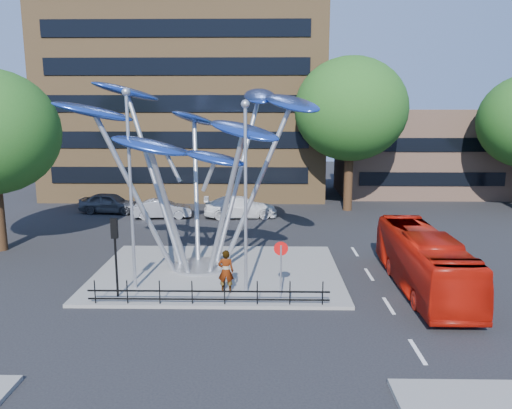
{
  "coord_description": "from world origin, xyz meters",
  "views": [
    {
      "loc": [
        1.31,
        -17.71,
        8.09
      ],
      "look_at": [
        0.92,
        4.0,
        3.9
      ],
      "focal_mm": 35.0,
      "sensor_mm": 36.0,
      "label": 1
    }
  ],
  "objects_px": {
    "tree_right": "(351,109)",
    "street_lamp_left": "(130,173)",
    "pedestrian": "(226,271)",
    "parked_car_mid": "(163,209)",
    "leaf_sculpture": "(196,134)",
    "street_lamp_right": "(246,181)",
    "red_bus": "(423,261)",
    "traffic_light_island": "(115,241)",
    "parked_car_right": "(240,207)",
    "no_entry_sign_island": "(281,260)",
    "parked_car_left": "(110,203)"
  },
  "relations": [
    {
      "from": "tree_right",
      "to": "street_lamp_left",
      "type": "bearing_deg",
      "value": -124.05
    },
    {
      "from": "pedestrian",
      "to": "parked_car_mid",
      "type": "bearing_deg",
      "value": -68.45
    },
    {
      "from": "leaf_sculpture",
      "to": "parked_car_mid",
      "type": "xyz_separation_m",
      "value": [
        -4.28,
        12.08,
        -6.17
      ]
    },
    {
      "from": "street_lamp_right",
      "to": "red_bus",
      "type": "relative_size",
      "value": 0.87
    },
    {
      "from": "tree_right",
      "to": "street_lamp_right",
      "type": "height_order",
      "value": "tree_right"
    },
    {
      "from": "traffic_light_island",
      "to": "pedestrian",
      "type": "distance_m",
      "value": 4.9
    },
    {
      "from": "leaf_sculpture",
      "to": "parked_car_mid",
      "type": "bearing_deg",
      "value": 109.49
    },
    {
      "from": "leaf_sculpture",
      "to": "parked_car_right",
      "type": "relative_size",
      "value": 2.32
    },
    {
      "from": "leaf_sculpture",
      "to": "street_lamp_left",
      "type": "distance_m",
      "value": 4.28
    },
    {
      "from": "no_entry_sign_island",
      "to": "red_bus",
      "type": "xyz_separation_m",
      "value": [
        6.5,
        1.55,
        -0.49
      ]
    },
    {
      "from": "no_entry_sign_island",
      "to": "red_bus",
      "type": "relative_size",
      "value": 0.26
    },
    {
      "from": "street_lamp_right",
      "to": "parked_car_left",
      "type": "relative_size",
      "value": 1.75
    },
    {
      "from": "traffic_light_island",
      "to": "parked_car_mid",
      "type": "height_order",
      "value": "traffic_light_island"
    },
    {
      "from": "red_bus",
      "to": "street_lamp_right",
      "type": "bearing_deg",
      "value": -171.78
    },
    {
      "from": "traffic_light_island",
      "to": "pedestrian",
      "type": "bearing_deg",
      "value": 7.3
    },
    {
      "from": "traffic_light_island",
      "to": "parked_car_right",
      "type": "distance_m",
      "value": 17.3
    },
    {
      "from": "pedestrian",
      "to": "parked_car_left",
      "type": "height_order",
      "value": "pedestrian"
    },
    {
      "from": "leaf_sculpture",
      "to": "parked_car_mid",
      "type": "distance_m",
      "value": 14.22
    },
    {
      "from": "no_entry_sign_island",
      "to": "tree_right",
      "type": "bearing_deg",
      "value": 72.88
    },
    {
      "from": "leaf_sculpture",
      "to": "traffic_light_island",
      "type": "distance_m",
      "value": 6.65
    },
    {
      "from": "red_bus",
      "to": "pedestrian",
      "type": "relative_size",
      "value": 4.99
    },
    {
      "from": "parked_car_mid",
      "to": "pedestrian",
      "type": "bearing_deg",
      "value": -166.37
    },
    {
      "from": "tree_right",
      "to": "parked_car_right",
      "type": "distance_m",
      "value": 11.55
    },
    {
      "from": "street_lamp_left",
      "to": "red_bus",
      "type": "xyz_separation_m",
      "value": [
        13.0,
        0.57,
        -4.03
      ]
    },
    {
      "from": "red_bus",
      "to": "parked_car_left",
      "type": "relative_size",
      "value": 2.01
    },
    {
      "from": "traffic_light_island",
      "to": "no_entry_sign_island",
      "type": "bearing_deg",
      "value": 0.13
    },
    {
      "from": "pedestrian",
      "to": "tree_right",
      "type": "bearing_deg",
      "value": -113.19
    },
    {
      "from": "traffic_light_island",
      "to": "street_lamp_right",
      "type": "bearing_deg",
      "value": 5.19
    },
    {
      "from": "parked_car_mid",
      "to": "tree_right",
      "type": "bearing_deg",
      "value": -84.48
    },
    {
      "from": "street_lamp_left",
      "to": "parked_car_left",
      "type": "bearing_deg",
      "value": 110.41
    },
    {
      "from": "street_lamp_left",
      "to": "red_bus",
      "type": "bearing_deg",
      "value": 2.5
    },
    {
      "from": "red_bus",
      "to": "parked_car_mid",
      "type": "distance_m",
      "value": 20.9
    },
    {
      "from": "parked_car_right",
      "to": "parked_car_left",
      "type": "bearing_deg",
      "value": 75.33
    },
    {
      "from": "pedestrian",
      "to": "parked_car_left",
      "type": "xyz_separation_m",
      "value": [
        -10.46,
        17.46,
        -0.3
      ]
    },
    {
      "from": "parked_car_left",
      "to": "tree_right",
      "type": "bearing_deg",
      "value": -79.5
    },
    {
      "from": "traffic_light_island",
      "to": "no_entry_sign_island",
      "type": "height_order",
      "value": "traffic_light_island"
    },
    {
      "from": "tree_right",
      "to": "pedestrian",
      "type": "distance_m",
      "value": 21.81
    },
    {
      "from": "traffic_light_island",
      "to": "red_bus",
      "type": "relative_size",
      "value": 0.36
    },
    {
      "from": "leaf_sculpture",
      "to": "red_bus",
      "type": "xyz_separation_m",
      "value": [
        10.57,
        -2.61,
        -5.54
      ]
    },
    {
      "from": "parked_car_right",
      "to": "pedestrian",
      "type": "bearing_deg",
      "value": 173.78
    },
    {
      "from": "tree_right",
      "to": "traffic_light_island",
      "type": "height_order",
      "value": "tree_right"
    },
    {
      "from": "parked_car_left",
      "to": "parked_car_right",
      "type": "distance_m",
      "value": 10.42
    },
    {
      "from": "tree_right",
      "to": "traffic_light_island",
      "type": "xyz_separation_m",
      "value": [
        -13.0,
        -19.5,
        -5.42
      ]
    },
    {
      "from": "street_lamp_left",
      "to": "no_entry_sign_island",
      "type": "xyz_separation_m",
      "value": [
        6.5,
        -0.98,
        -3.54
      ]
    },
    {
      "from": "no_entry_sign_island",
      "to": "parked_car_mid",
      "type": "xyz_separation_m",
      "value": [
        -8.34,
        16.24,
        -1.11
      ]
    },
    {
      "from": "traffic_light_island",
      "to": "parked_car_left",
      "type": "xyz_separation_m",
      "value": [
        -5.84,
        18.05,
        -1.81
      ]
    },
    {
      "from": "traffic_light_island",
      "to": "pedestrian",
      "type": "relative_size",
      "value": 1.79
    },
    {
      "from": "leaf_sculpture",
      "to": "parked_car_right",
      "type": "distance_m",
      "value": 13.92
    },
    {
      "from": "traffic_light_island",
      "to": "parked_car_right",
      "type": "height_order",
      "value": "traffic_light_island"
    },
    {
      "from": "red_bus",
      "to": "parked_car_mid",
      "type": "xyz_separation_m",
      "value": [
        -14.84,
        14.69,
        -0.62
      ]
    }
  ]
}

